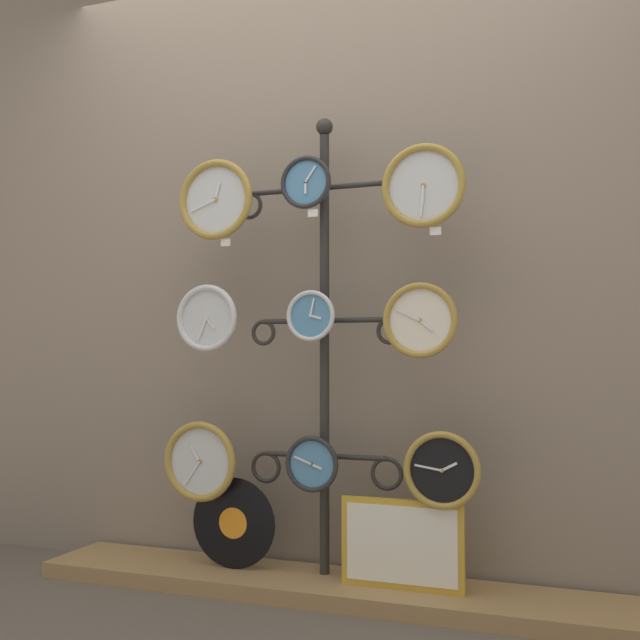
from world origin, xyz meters
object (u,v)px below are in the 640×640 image
at_px(picture_frame, 402,544).
at_px(clock_bottom_right, 442,470).
at_px(clock_top_center, 306,183).
at_px(clock_top_right, 424,186).
at_px(clock_bottom_center, 312,464).
at_px(clock_middle_center, 311,316).
at_px(clock_top_left, 216,200).
at_px(clock_bottom_left, 200,461).
at_px(vinyl_record, 233,523).
at_px(clock_middle_right, 420,320).
at_px(display_stand, 325,428).
at_px(clock_middle_left, 207,318).

bearing_deg(picture_frame, clock_bottom_right, -5.05).
relative_size(clock_top_center, picture_frame, 0.46).
xyz_separation_m(clock_top_right, clock_bottom_right, (0.06, -0.01, -0.99)).
bearing_deg(clock_bottom_center, clock_middle_center, -142.53).
relative_size(clock_top_left, clock_middle_center, 1.66).
bearing_deg(clock_top_center, clock_top_left, -175.14).
bearing_deg(clock_bottom_left, vinyl_record, 22.41).
relative_size(clock_middle_center, picture_frame, 0.44).
bearing_deg(clock_top_left, clock_middle_right, 0.78).
bearing_deg(picture_frame, clock_middle_center, 178.84).
bearing_deg(clock_middle_right, clock_top_center, 177.37).
bearing_deg(clock_bottom_right, clock_bottom_left, -179.54).
bearing_deg(clock_top_left, display_stand, 14.27).
bearing_deg(clock_middle_right, clock_bottom_left, -178.97).
distance_m(display_stand, clock_middle_left, 0.62).
height_order(clock_middle_center, clock_bottom_left, clock_middle_center).
height_order(clock_top_center, clock_middle_center, clock_top_center).
bearing_deg(display_stand, clock_top_left, -165.73).
height_order(clock_top_left, vinyl_record, clock_top_left).
distance_m(clock_bottom_left, clock_bottom_right, 0.93).
bearing_deg(clock_middle_left, picture_frame, 1.15).
height_order(clock_top_right, vinyl_record, clock_top_right).
relative_size(clock_top_right, vinyl_record, 0.87).
relative_size(display_stand, clock_middle_left, 6.85).
distance_m(display_stand, clock_bottom_left, 0.50).
xyz_separation_m(clock_top_left, clock_bottom_center, (0.39, 0.03, -1.01)).
xyz_separation_m(vinyl_record, picture_frame, (0.67, -0.03, -0.02)).
relative_size(clock_top_center, clock_bottom_right, 0.75).
bearing_deg(display_stand, clock_bottom_left, -166.89).
bearing_deg(clock_middle_center, clock_bottom_center, 37.47).
bearing_deg(display_stand, clock_bottom_right, -12.32).
distance_m(clock_top_left, clock_middle_right, 0.94).
height_order(display_stand, clock_bottom_right, display_stand).
xyz_separation_m(clock_bottom_center, picture_frame, (0.34, -0.01, -0.26)).
relative_size(clock_top_right, clock_bottom_left, 0.98).
relative_size(display_stand, clock_middle_right, 6.69).
bearing_deg(clock_middle_center, clock_top_left, -176.61).
relative_size(clock_top_left, clock_bottom_right, 1.18).
xyz_separation_m(display_stand, clock_top_right, (0.41, -0.09, 0.87)).
xyz_separation_m(clock_middle_center, picture_frame, (0.34, -0.01, -0.81)).
bearing_deg(clock_bottom_center, display_stand, 76.08).
bearing_deg(clock_bottom_left, clock_top_center, 4.81).
height_order(clock_middle_center, clock_bottom_right, clock_middle_center).
distance_m(clock_middle_left, picture_frame, 1.11).
bearing_deg(clock_middle_center, clock_middle_left, -176.98).
xyz_separation_m(clock_top_right, clock_middle_left, (-0.85, -0.01, -0.45)).
bearing_deg(clock_bottom_left, clock_bottom_right, 0.46).
height_order(clock_top_center, clock_middle_right, clock_top_center).
bearing_deg(clock_middle_right, display_stand, 166.50).
distance_m(clock_top_left, clock_bottom_left, 1.01).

